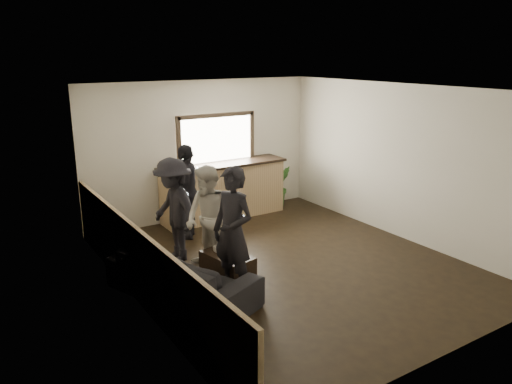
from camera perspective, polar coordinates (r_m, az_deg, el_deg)
ground at (r=8.20m, az=3.72°, el=-8.23°), size 5.00×6.00×0.01m
room_shell at (r=7.32m, az=-0.74°, el=1.03°), size 5.01×6.01×2.80m
bar_counter at (r=10.29m, az=-3.78°, el=0.56°), size 2.70×0.68×2.13m
sofa at (r=7.12m, az=-8.47°, el=-9.35°), size 1.63×2.39×0.65m
coffee_table at (r=7.69m, az=-3.28°, el=-8.40°), size 0.61×0.90×0.37m
cup_a at (r=7.69m, az=-4.45°, el=-6.53°), size 0.18×0.18×0.10m
cup_b at (r=7.59m, az=-2.12°, el=-6.86°), size 0.10×0.10×0.08m
potted_plant at (r=11.01m, az=2.70°, el=0.63°), size 0.55×0.47×0.92m
person_a at (r=6.94m, az=-2.66°, el=-4.57°), size 0.62×0.77×1.84m
person_b at (r=7.73m, az=-5.47°, el=-3.13°), size 0.77×0.91×1.67m
person_c at (r=8.16m, az=-9.37°, el=-2.07°), size 0.72×1.16×1.72m
person_d at (r=9.17m, az=-7.87°, el=0.06°), size 0.91×1.09×1.75m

